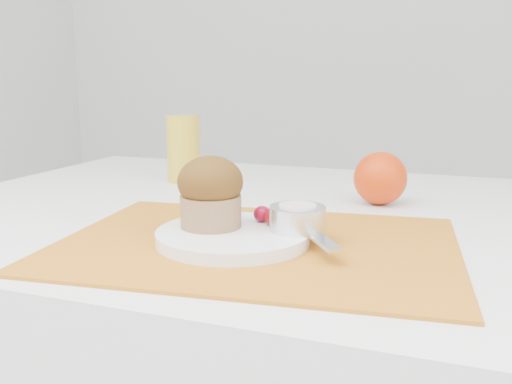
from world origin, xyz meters
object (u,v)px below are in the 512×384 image
(plate, at_px, (233,236))
(juice_glass, at_px, (184,149))
(orange, at_px, (380,178))
(muffin, at_px, (211,192))

(plate, distance_m, juice_glass, 0.43)
(orange, height_order, muffin, muffin)
(plate, xyz_separation_m, juice_glass, (-0.25, 0.35, 0.05))
(juice_glass, xyz_separation_m, muffin, (0.21, -0.34, -0.00))
(juice_glass, height_order, muffin, juice_glass)
(plate, distance_m, muffin, 0.06)
(orange, bearing_deg, plate, -115.06)
(orange, relative_size, juice_glass, 0.66)
(plate, height_order, orange, orange)
(juice_glass, relative_size, muffin, 1.42)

